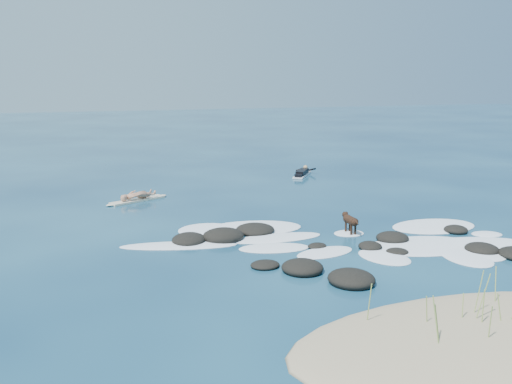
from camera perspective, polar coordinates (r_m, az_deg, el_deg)
name	(u,v)px	position (r m, az deg, el deg)	size (l,w,h in m)	color
ground	(317,237)	(19.87, 6.09, -4.54)	(160.00, 160.00, 0.00)	#0A2642
sand_dune	(484,337)	(13.42, 21.82, -13.34)	(9.00, 4.40, 0.60)	#9E8966
dune_grass	(474,308)	(13.26, 20.95, -10.82)	(3.93, 1.98, 1.18)	#95AF54
reef_rocks	(326,247)	(18.42, 7.04, -5.51)	(10.86, 7.24, 0.54)	black
breaking_foam	(354,240)	(19.74, 9.82, -4.72)	(13.33, 7.92, 0.12)	white
standing_surfer_rig	(137,186)	(25.88, -11.83, 0.63)	(2.97, 1.66, 1.80)	beige
paddling_surfer_rig	(302,173)	(32.16, 4.66, 1.92)	(2.00, 2.41, 0.47)	silver
dog	(350,220)	(20.32, 9.38, -2.80)	(0.32, 1.19, 0.76)	black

